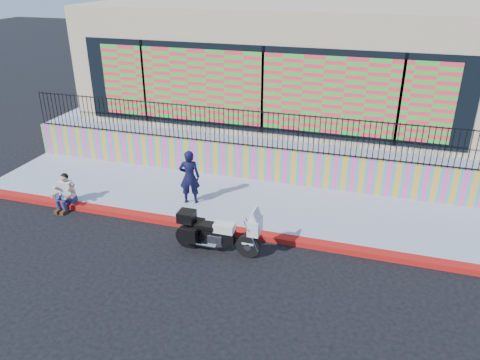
% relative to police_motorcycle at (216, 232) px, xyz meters
% --- Properties ---
extents(ground, '(90.00, 90.00, 0.00)m').
position_rel_police_motorcycle_xyz_m(ground, '(-0.19, 0.91, -0.56)').
color(ground, black).
rests_on(ground, ground).
extents(red_curb, '(16.00, 0.30, 0.15)m').
position_rel_police_motorcycle_xyz_m(red_curb, '(-0.19, 0.91, -0.48)').
color(red_curb, '#A70B12').
rests_on(red_curb, ground).
extents(sidewalk, '(16.00, 3.00, 0.15)m').
position_rel_police_motorcycle_xyz_m(sidewalk, '(-0.19, 2.56, -0.48)').
color(sidewalk, '#8F97AC').
rests_on(sidewalk, ground).
extents(mural_wall, '(16.00, 0.20, 1.10)m').
position_rel_police_motorcycle_xyz_m(mural_wall, '(-0.19, 4.16, 0.14)').
color(mural_wall, '#FF43A5').
rests_on(mural_wall, sidewalk).
extents(metal_fence, '(15.80, 0.04, 1.20)m').
position_rel_police_motorcycle_xyz_m(metal_fence, '(-0.19, 4.16, 1.29)').
color(metal_fence, black).
rests_on(metal_fence, mural_wall).
extents(elevated_platform, '(16.00, 10.00, 1.25)m').
position_rel_police_motorcycle_xyz_m(elevated_platform, '(-0.19, 9.26, 0.07)').
color(elevated_platform, '#8F97AC').
rests_on(elevated_platform, ground).
extents(storefront_building, '(14.00, 8.06, 4.00)m').
position_rel_police_motorcycle_xyz_m(storefront_building, '(-0.19, 9.05, 2.69)').
color(storefront_building, '#CAB487').
rests_on(storefront_building, elevated_platform).
extents(police_motorcycle, '(2.14, 0.71, 1.33)m').
position_rel_police_motorcycle_xyz_m(police_motorcycle, '(0.00, 0.00, 0.00)').
color(police_motorcycle, black).
rests_on(police_motorcycle, ground).
extents(police_officer, '(0.68, 0.54, 1.63)m').
position_rel_police_motorcycle_xyz_m(police_officer, '(-1.53, 1.99, 0.40)').
color(police_officer, black).
rests_on(police_officer, sidewalk).
extents(seated_man, '(0.54, 0.71, 1.06)m').
position_rel_police_motorcycle_xyz_m(seated_man, '(-4.95, 0.78, -0.11)').
color(seated_man, navy).
rests_on(seated_man, ground).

